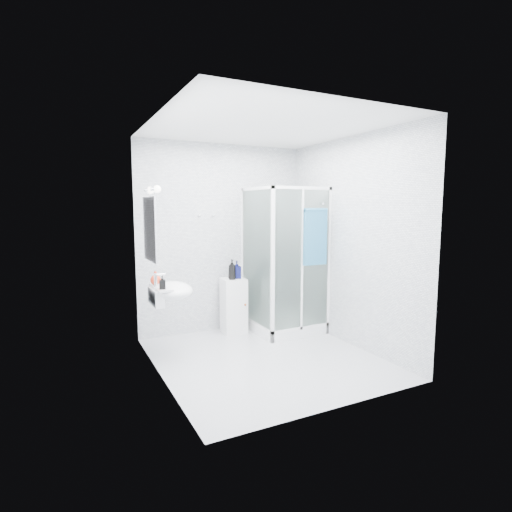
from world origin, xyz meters
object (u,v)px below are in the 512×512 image
shampoo_bottle_a (232,270)px  soap_dispenser_orange (155,278)px  storage_cabinet (234,306)px  shower_enclosure (282,301)px  hand_towel (315,235)px  shampoo_bottle_b (237,270)px  wall_basin (170,291)px  soap_dispenser_black (162,282)px

shampoo_bottle_a → soap_dispenser_orange: bearing=-159.6°
storage_cabinet → shampoo_bottle_a: 0.52m
shower_enclosure → hand_towel: 1.04m
hand_towel → shower_enclosure: bearing=122.2°
shampoo_bottle_b → soap_dispenser_orange: 1.32m
wall_basin → shampoo_bottle_b: bearing=29.4°
hand_towel → soap_dispenser_orange: bearing=173.8°
shower_enclosure → shampoo_bottle_a: bearing=159.7°
hand_towel → shampoo_bottle_a: hand_towel is taller
storage_cabinet → hand_towel: size_ratio=1.02×
wall_basin → shampoo_bottle_a: bearing=29.0°
shower_enclosure → storage_cabinet: shower_enclosure is taller
storage_cabinet → soap_dispenser_black: size_ratio=5.26×
shower_enclosure → hand_towel: shower_enclosure is taller
shampoo_bottle_a → soap_dispenser_black: size_ratio=1.91×
wall_basin → soap_dispenser_black: bearing=-126.6°
shampoo_bottle_b → wall_basin: bearing=-150.6°
wall_basin → hand_towel: 1.99m
wall_basin → soap_dispenser_orange: 0.23m
storage_cabinet → soap_dispenser_orange: (-1.17, -0.47, 0.56)m
wall_basin → hand_towel: (1.91, -0.09, 0.57)m
shampoo_bottle_a → shampoo_bottle_b: size_ratio=1.13×
hand_towel → shampoo_bottle_b: bearing=138.9°
hand_towel → soap_dispenser_orange: hand_towel is taller
soap_dispenser_orange → hand_towel: bearing=-6.2°
storage_cabinet → shampoo_bottle_b: 0.50m
storage_cabinet → shower_enclosure: bearing=-21.0°
shower_enclosure → shampoo_bottle_a: size_ratio=7.27×
wall_basin → hand_towel: bearing=-2.6°
shampoo_bottle_a → shampoo_bottle_b: bearing=32.5°
storage_cabinet → soap_dispenser_orange: soap_dispenser_orange is taller
shampoo_bottle_b → soap_dispenser_orange: soap_dispenser_orange is taller
shower_enclosure → shampoo_bottle_a: shower_enclosure is taller
wall_basin → soap_dispenser_orange: size_ratio=3.69×
shower_enclosure → wall_basin: bearing=-169.2°
soap_dispenser_orange → storage_cabinet: bearing=21.9°
hand_towel → soap_dispenser_black: 2.07m
storage_cabinet → shampoo_bottle_b: size_ratio=3.13×
storage_cabinet → shampoo_bottle_b: bearing=17.7°
soap_dispenser_orange → shampoo_bottle_a: bearing=20.4°
shower_enclosure → hand_towel: size_ratio=2.70×
shampoo_bottle_a → soap_dispenser_orange: size_ratio=1.81×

